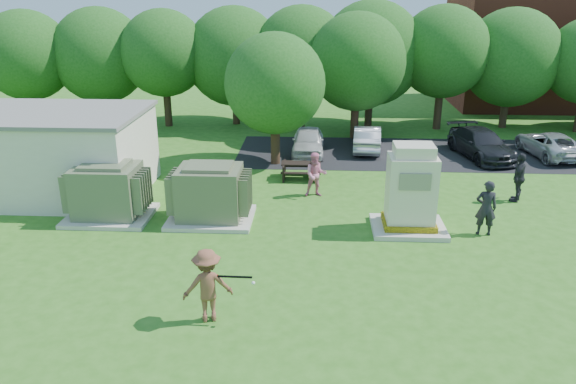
# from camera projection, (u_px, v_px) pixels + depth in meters

# --- Properties ---
(ground) EXTENTS (120.00, 120.00, 0.00)m
(ground) POSITION_uv_depth(u_px,v_px,m) (280.00, 284.00, 15.88)
(ground) COLOR #2D6619
(ground) RESTS_ON ground
(service_building) EXTENTS (10.00, 5.00, 3.20)m
(service_building) POSITION_uv_depth(u_px,v_px,m) (18.00, 154.00, 22.44)
(service_building) COLOR beige
(service_building) RESTS_ON ground
(service_building_roof) EXTENTS (10.20, 5.20, 0.15)m
(service_building_roof) POSITION_uv_depth(u_px,v_px,m) (11.00, 113.00, 21.87)
(service_building_roof) COLOR slate
(service_building_roof) RESTS_ON service_building
(brick_building) EXTENTS (15.00, 8.00, 8.00)m
(brick_building) POSITION_uv_depth(u_px,v_px,m) (564.00, 47.00, 38.91)
(brick_building) COLOR maroon
(brick_building) RESTS_ON ground
(parking_strip) EXTENTS (20.00, 6.00, 0.01)m
(parking_strip) POSITION_uv_depth(u_px,v_px,m) (437.00, 154.00, 28.18)
(parking_strip) COLOR #232326
(parking_strip) RESTS_ON ground
(transformer_left) EXTENTS (3.00, 2.40, 2.07)m
(transformer_left) POSITION_uv_depth(u_px,v_px,m) (108.00, 193.00, 20.09)
(transformer_left) COLOR beige
(transformer_left) RESTS_ON ground
(transformer_right) EXTENTS (3.00, 2.40, 2.07)m
(transformer_right) POSITION_uv_depth(u_px,v_px,m) (210.00, 194.00, 19.90)
(transformer_right) COLOR beige
(transformer_right) RESTS_ON ground
(generator_cabinet) EXTENTS (2.50, 2.04, 3.04)m
(generator_cabinet) POSITION_uv_depth(u_px,v_px,m) (411.00, 194.00, 18.95)
(generator_cabinet) COLOR beige
(generator_cabinet) RESTS_ON ground
(picnic_table) EXTENTS (1.70, 1.28, 0.73)m
(picnic_table) POSITION_uv_depth(u_px,v_px,m) (301.00, 169.00, 24.41)
(picnic_table) COLOR black
(picnic_table) RESTS_ON ground
(batter) EXTENTS (1.39, 1.02, 1.93)m
(batter) POSITION_uv_depth(u_px,v_px,m) (208.00, 285.00, 13.85)
(batter) COLOR brown
(batter) RESTS_ON ground
(person_by_generator) EXTENTS (0.75, 0.53, 1.92)m
(person_by_generator) POSITION_uv_depth(u_px,v_px,m) (486.00, 208.00, 18.72)
(person_by_generator) COLOR black
(person_by_generator) RESTS_ON ground
(person_at_picnic) EXTENTS (0.94, 0.78, 1.80)m
(person_at_picnic) POSITION_uv_depth(u_px,v_px,m) (316.00, 175.00, 22.22)
(person_at_picnic) COLOR pink
(person_at_picnic) RESTS_ON ground
(person_walking_right) EXTENTS (0.98, 1.22, 1.95)m
(person_walking_right) POSITION_uv_depth(u_px,v_px,m) (519.00, 177.00, 21.69)
(person_walking_right) COLOR #242429
(person_walking_right) RESTS_ON ground
(car_white) EXTENTS (1.56, 3.83, 1.30)m
(car_white) POSITION_uv_depth(u_px,v_px,m) (308.00, 141.00, 28.01)
(car_white) COLOR silver
(car_white) RESTS_ON ground
(car_silver_a) EXTENTS (1.66, 3.92, 1.26)m
(car_silver_a) POSITION_uv_depth(u_px,v_px,m) (367.00, 138.00, 28.70)
(car_silver_a) COLOR #A8A8AC
(car_silver_a) RESTS_ON ground
(car_dark) EXTENTS (2.86, 4.95, 1.35)m
(car_dark) POSITION_uv_depth(u_px,v_px,m) (481.00, 144.00, 27.45)
(car_dark) COLOR black
(car_dark) RESTS_ON ground
(car_silver_b) EXTENTS (2.54, 4.54, 1.20)m
(car_silver_b) POSITION_uv_depth(u_px,v_px,m) (549.00, 144.00, 27.68)
(car_silver_b) COLOR #B8B8BD
(car_silver_b) RESTS_ON ground
(batting_equipment) EXTENTS (1.14, 0.18, 0.19)m
(batting_equipment) POSITION_uv_depth(u_px,v_px,m) (233.00, 278.00, 13.65)
(batting_equipment) COLOR black
(batting_equipment) RESTS_ON ground
(tree_row) EXTENTS (41.30, 13.30, 7.30)m
(tree_row) POSITION_uv_depth(u_px,v_px,m) (333.00, 57.00, 31.71)
(tree_row) COLOR #47301E
(tree_row) RESTS_ON ground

